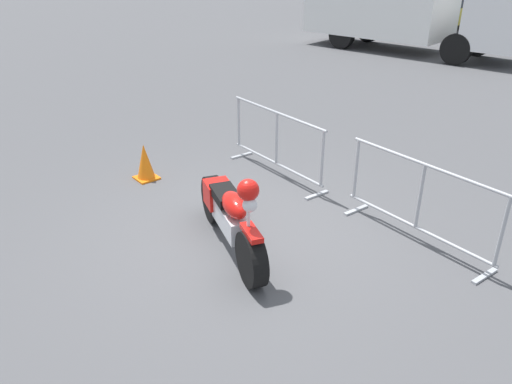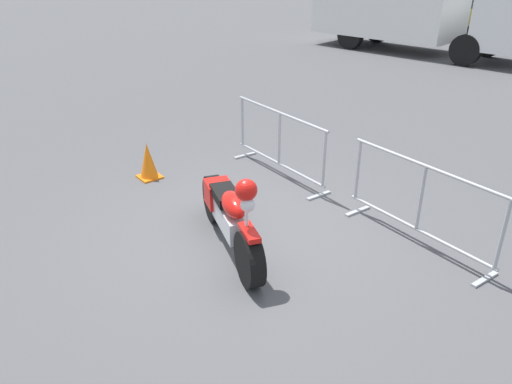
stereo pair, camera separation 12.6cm
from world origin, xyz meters
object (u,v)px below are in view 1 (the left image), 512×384
at_px(parked_car_blue, 506,21).
at_px(crowd_barrier_near, 276,143).
at_px(motorcycle, 230,215).
at_px(parked_car_maroon, 384,8).
at_px(traffic_cone, 145,162).
at_px(crowd_barrier_far, 419,202).
at_px(parked_car_yellow, 440,13).
at_px(box_truck, 403,2).

bearing_deg(parked_car_blue, crowd_barrier_near, -173.62).
bearing_deg(motorcycle, parked_car_maroon, 142.19).
distance_m(parked_car_blue, traffic_cone, 18.09).
bearing_deg(parked_car_blue, crowd_barrier_far, -165.22).
relative_size(motorcycle, crowd_barrier_near, 0.95).
distance_m(crowd_barrier_near, traffic_cone, 2.12).
relative_size(crowd_barrier_near, crowd_barrier_far, 1.00).
bearing_deg(parked_car_yellow, box_truck, -169.53).
height_order(parked_car_maroon, parked_car_blue, parked_car_maroon).
bearing_deg(parked_car_yellow, parked_car_maroon, 81.61).
xyz_separation_m(crowd_barrier_far, parked_car_blue, (-6.97, 16.08, 0.13)).
height_order(parked_car_yellow, parked_car_blue, parked_car_yellow).
relative_size(crowd_barrier_near, traffic_cone, 3.73).
distance_m(crowd_barrier_far, traffic_cone, 4.22).
bearing_deg(parked_car_yellow, motorcycle, -162.93).
bearing_deg(crowd_barrier_far, parked_car_blue, 113.44).
bearing_deg(parked_car_blue, box_truck, 160.08).
height_order(motorcycle, crowd_barrier_near, motorcycle).
bearing_deg(parked_car_blue, traffic_cone, -178.70).
bearing_deg(box_truck, parked_car_yellow, 100.06).
relative_size(crowd_barrier_far, parked_car_yellow, 0.49).
distance_m(motorcycle, crowd_barrier_near, 2.32).
distance_m(parked_car_maroon, parked_car_yellow, 3.02).
xyz_separation_m(crowd_barrier_near, box_truck, (-5.42, 10.55, 1.08)).
relative_size(motorcycle, box_truck, 0.26).
relative_size(parked_car_maroon, parked_car_yellow, 0.95).
distance_m(crowd_barrier_far, parked_car_yellow, 18.94).
xyz_separation_m(parked_car_yellow, traffic_cone, (6.15, -17.81, -0.45)).
distance_m(crowd_barrier_near, parked_car_blue, 16.65).
bearing_deg(motorcycle, parked_car_yellow, 134.87).
relative_size(crowd_barrier_far, box_truck, 0.28).
xyz_separation_m(motorcycle, parked_car_maroon, (-11.69, 17.97, 0.24)).
bearing_deg(motorcycle, crowd_barrier_near, 144.01).
distance_m(motorcycle, parked_car_maroon, 21.44).
bearing_deg(crowd_barrier_far, parked_car_yellow, 121.86).
bearing_deg(traffic_cone, crowd_barrier_far, 24.19).
bearing_deg(traffic_cone, parked_car_maroon, 117.27).
xyz_separation_m(motorcycle, box_truck, (-6.75, 12.45, 1.17)).
xyz_separation_m(crowd_barrier_near, crowd_barrier_far, (2.65, 0.00, 0.00)).
relative_size(parked_car_maroon, traffic_cone, 7.31).
bearing_deg(parked_car_yellow, traffic_cone, -169.61).
bearing_deg(box_truck, traffic_cone, -80.06).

